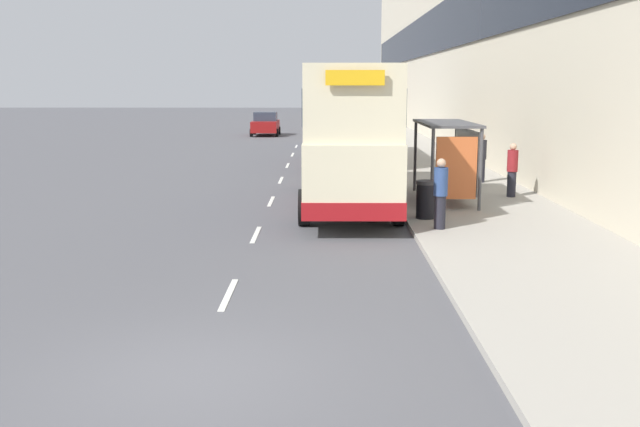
% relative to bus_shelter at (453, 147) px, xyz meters
% --- Properties ---
extents(ground_plane, '(220.00, 220.00, 0.00)m').
position_rel_bus_shelter_xyz_m(ground_plane, '(-5.77, -13.47, -1.88)').
color(ground_plane, '#515156').
extents(pavement, '(5.00, 93.00, 0.14)m').
position_rel_bus_shelter_xyz_m(pavement, '(0.73, 25.03, -1.81)').
color(pavement, '#A39E93').
rests_on(pavement, ground_plane).
extents(terrace_facade, '(3.10, 93.00, 16.20)m').
position_rel_bus_shelter_xyz_m(terrace_facade, '(4.72, 25.03, 6.22)').
color(terrace_facade, beige).
rests_on(terrace_facade, ground_plane).
extents(lane_mark_0, '(0.12, 2.00, 0.01)m').
position_rel_bus_shelter_xyz_m(lane_mark_0, '(-5.77, -9.75, -1.87)').
color(lane_mark_0, silver).
rests_on(lane_mark_0, ground_plane).
extents(lane_mark_1, '(0.12, 2.00, 0.01)m').
position_rel_bus_shelter_xyz_m(lane_mark_1, '(-5.77, -4.48, -1.87)').
color(lane_mark_1, silver).
rests_on(lane_mark_1, ground_plane).
extents(lane_mark_2, '(0.12, 2.00, 0.01)m').
position_rel_bus_shelter_xyz_m(lane_mark_2, '(-5.77, 0.79, -1.87)').
color(lane_mark_2, silver).
rests_on(lane_mark_2, ground_plane).
extents(lane_mark_3, '(0.12, 2.00, 0.01)m').
position_rel_bus_shelter_xyz_m(lane_mark_3, '(-5.77, 6.06, -1.87)').
color(lane_mark_3, silver).
rests_on(lane_mark_3, ground_plane).
extents(lane_mark_4, '(0.12, 2.00, 0.01)m').
position_rel_bus_shelter_xyz_m(lane_mark_4, '(-5.77, 11.34, -1.87)').
color(lane_mark_4, silver).
rests_on(lane_mark_4, ground_plane).
extents(lane_mark_5, '(0.12, 2.00, 0.01)m').
position_rel_bus_shelter_xyz_m(lane_mark_5, '(-5.77, 16.61, -1.87)').
color(lane_mark_5, silver).
rests_on(lane_mark_5, ground_plane).
extents(lane_mark_6, '(0.12, 2.00, 0.01)m').
position_rel_bus_shelter_xyz_m(lane_mark_6, '(-5.77, 21.88, -1.87)').
color(lane_mark_6, silver).
rests_on(lane_mark_6, ground_plane).
extents(bus_shelter, '(1.60, 4.20, 2.48)m').
position_rel_bus_shelter_xyz_m(bus_shelter, '(0.00, 0.00, 0.00)').
color(bus_shelter, '#4C4C51').
rests_on(bus_shelter, ground_plane).
extents(double_decker_bus_near, '(2.85, 10.37, 4.30)m').
position_rel_bus_shelter_xyz_m(double_decker_bus_near, '(-3.30, -0.04, 0.41)').
color(double_decker_bus_near, beige).
rests_on(double_decker_bus_near, ground_plane).
extents(double_decker_bus_ahead, '(2.85, 10.19, 4.30)m').
position_rel_bus_shelter_xyz_m(double_decker_bus_ahead, '(-3.15, 12.07, 0.41)').
color(double_decker_bus_ahead, beige).
rests_on(double_decker_bus_ahead, ground_plane).
extents(car_0, '(1.96, 3.91, 1.82)m').
position_rel_bus_shelter_xyz_m(car_0, '(-3.35, 41.71, -0.99)').
color(car_0, maroon).
rests_on(car_0, ground_plane).
extents(car_1, '(2.09, 3.94, 1.76)m').
position_rel_bus_shelter_xyz_m(car_1, '(-8.46, 31.46, -1.01)').
color(car_1, maroon).
rests_on(car_1, ground_plane).
extents(car_2, '(1.96, 4.07, 1.82)m').
position_rel_bus_shelter_xyz_m(car_2, '(-3.53, 22.57, -0.99)').
color(car_2, navy).
rests_on(car_2, ground_plane).
extents(car_3, '(2.06, 4.11, 1.65)m').
position_rel_bus_shelter_xyz_m(car_3, '(-3.21, 52.08, -1.05)').
color(car_3, maroon).
rests_on(car_3, ground_plane).
extents(pedestrian_at_shelter, '(0.35, 0.35, 1.77)m').
position_rel_bus_shelter_xyz_m(pedestrian_at_shelter, '(2.15, 0.97, -0.83)').
color(pedestrian_at_shelter, '#23232D').
rests_on(pedestrian_at_shelter, ground_plane).
extents(pedestrian_1, '(0.36, 0.36, 1.83)m').
position_rel_bus_shelter_xyz_m(pedestrian_1, '(1.90, 4.53, -0.80)').
color(pedestrian_1, '#23232D').
rests_on(pedestrian_1, ground_plane).
extents(pedestrian_2, '(0.36, 0.36, 1.81)m').
position_rel_bus_shelter_xyz_m(pedestrian_2, '(-1.06, -4.35, -0.81)').
color(pedestrian_2, '#23232D').
rests_on(pedestrian_2, ground_plane).
extents(litter_bin, '(0.55, 0.55, 1.05)m').
position_rel_bus_shelter_xyz_m(litter_bin, '(-1.22, -2.89, -1.21)').
color(litter_bin, black).
rests_on(litter_bin, ground_plane).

